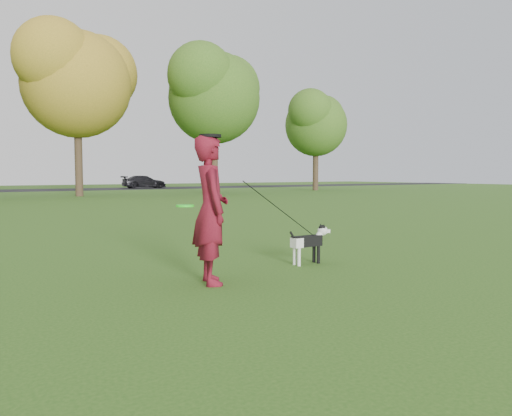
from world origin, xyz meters
TOP-DOWN VIEW (x-y plane):
  - ground at (0.00, 0.00)m, footprint 120.00×120.00m
  - man at (-0.90, -0.49)m, footprint 0.66×0.82m
  - dog at (1.12, -0.09)m, footprint 0.84×0.17m
  - car_right at (13.41, 40.00)m, footprint 4.27×1.85m
  - man_held_items at (0.39, -0.32)m, footprint 2.68×0.62m

SIDE VIEW (x-z plane):
  - ground at x=0.00m, z-range 0.00..0.00m
  - dog at x=1.12m, z-range 0.07..0.71m
  - car_right at x=13.41m, z-range 0.02..1.24m
  - man_held_items at x=0.39m, z-range 0.13..1.68m
  - man at x=-0.90m, z-range 0.00..1.97m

